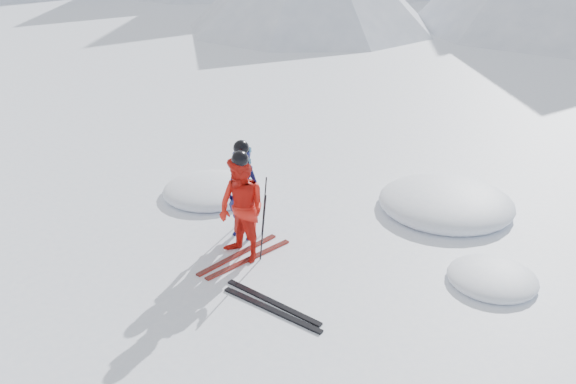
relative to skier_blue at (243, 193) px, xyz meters
The scene contains 12 objects.
ground 2.77m from the skier_blue, 10.87° to the right, with size 160.00×160.00×0.00m, color white.
skier_blue is the anchor object (origin of this frame).
skier_red 0.73m from the skier_blue, 48.96° to the right, with size 0.84×0.65×1.72m, color red.
pole_blue_left 0.43m from the skier_blue, 153.43° to the left, with size 0.02×0.02×1.09m, color black.
pole_blue_right 0.45m from the skier_blue, 45.00° to the left, with size 0.02×0.02×1.09m, color black.
pole_red_left 0.42m from the skier_blue, 59.26° to the right, with size 0.02×0.02×1.15m, color black.
pole_red_right 0.91m from the skier_blue, 27.14° to the right, with size 0.02×0.02×1.15m, color black.
ski_worn_left 1.03m from the skier_blue, 56.90° to the right, with size 0.09×1.70×0.03m, color black.
ski_worn_right 1.14m from the skier_blue, 42.55° to the right, with size 0.09×1.70×0.03m, color black.
ski_loose_a 2.20m from the skier_blue, 36.66° to the right, with size 0.09×1.70×0.03m, color black.
ski_loose_b 2.36m from the skier_blue, 38.23° to the right, with size 0.09×1.70×0.03m, color black.
snow_lumps 2.90m from the skier_blue, 48.56° to the left, with size 9.82×5.66×0.55m.
Camera 1 is at (3.68, -6.26, 5.04)m, focal length 38.00 mm.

